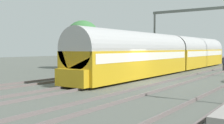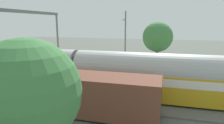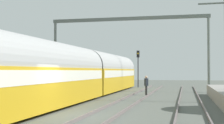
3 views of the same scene
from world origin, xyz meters
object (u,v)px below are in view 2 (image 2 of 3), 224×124
object	(u,v)px
freight_car	(70,92)
person_crossing	(70,68)
passenger_train	(78,71)
catenary_gantry	(18,27)

from	to	relation	value
freight_car	person_crossing	xyz separation A→B (m)	(8.72, 4.45, -0.44)
passenger_train	person_crossing	world-z (taller)	passenger_train
passenger_train	freight_car	world-z (taller)	passenger_train
passenger_train	person_crossing	bearing A→B (deg)	35.21
passenger_train	freight_car	distance (m)	4.34
passenger_train	catenary_gantry	xyz separation A→B (m)	(2.07, 8.05, 3.95)
person_crossing	catenary_gantry	xyz separation A→B (m)	(-2.52, 4.81, 4.89)
freight_car	catenary_gantry	size ratio (longest dim) A/B	0.77
passenger_train	freight_car	size ratio (longest dim) A/B	2.53
passenger_train	person_crossing	size ratio (longest dim) A/B	18.99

